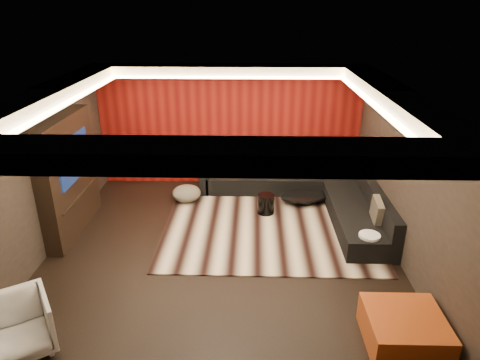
{
  "coord_description": "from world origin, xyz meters",
  "views": [
    {
      "loc": [
        0.48,
        -6.56,
        4.06
      ],
      "look_at": [
        0.3,
        0.6,
        1.05
      ],
      "focal_mm": 32.0,
      "sensor_mm": 36.0,
      "label": 1
    }
  ],
  "objects_px": {
    "white_side_table": "(368,246)",
    "coffee_table": "(305,198)",
    "armchair": "(17,327)",
    "sectional_sofa": "(308,192)",
    "orange_ottoman": "(404,330)",
    "drum_stool": "(266,204)"
  },
  "relations": [
    {
      "from": "drum_stool",
      "to": "armchair",
      "type": "xyz_separation_m",
      "value": [
        -3.18,
        -3.82,
        0.14
      ]
    },
    {
      "from": "coffee_table",
      "to": "sectional_sofa",
      "type": "xyz_separation_m",
      "value": [
        0.07,
        0.03,
        0.15
      ]
    },
    {
      "from": "white_side_table",
      "to": "coffee_table",
      "type": "bearing_deg",
      "value": 111.65
    },
    {
      "from": "drum_stool",
      "to": "white_side_table",
      "type": "xyz_separation_m",
      "value": [
        1.69,
        -1.58,
        0.0
      ]
    },
    {
      "from": "drum_stool",
      "to": "armchair",
      "type": "height_order",
      "value": "armchair"
    },
    {
      "from": "sectional_sofa",
      "to": "coffee_table",
      "type": "bearing_deg",
      "value": -157.84
    },
    {
      "from": "white_side_table",
      "to": "armchair",
      "type": "height_order",
      "value": "armchair"
    },
    {
      "from": "coffee_table",
      "to": "sectional_sofa",
      "type": "height_order",
      "value": "sectional_sofa"
    },
    {
      "from": "drum_stool",
      "to": "orange_ottoman",
      "type": "xyz_separation_m",
      "value": [
        1.64,
        -3.58,
        -0.01
      ]
    },
    {
      "from": "sectional_sofa",
      "to": "drum_stool",
      "type": "bearing_deg",
      "value": -149.3
    },
    {
      "from": "white_side_table",
      "to": "armchair",
      "type": "bearing_deg",
      "value": -155.3
    },
    {
      "from": "orange_ottoman",
      "to": "coffee_table",
      "type": "bearing_deg",
      "value": 100.86
    },
    {
      "from": "drum_stool",
      "to": "sectional_sofa",
      "type": "distance_m",
      "value": 1.07
    },
    {
      "from": "coffee_table",
      "to": "armchair",
      "type": "height_order",
      "value": "armchair"
    },
    {
      "from": "sectional_sofa",
      "to": "orange_ottoman",
      "type": "bearing_deg",
      "value": -80.12
    },
    {
      "from": "drum_stool",
      "to": "sectional_sofa",
      "type": "height_order",
      "value": "sectional_sofa"
    },
    {
      "from": "coffee_table",
      "to": "armchair",
      "type": "bearing_deg",
      "value": -132.9
    },
    {
      "from": "coffee_table",
      "to": "white_side_table",
      "type": "bearing_deg",
      "value": -68.35
    },
    {
      "from": "armchair",
      "to": "coffee_table",
      "type": "bearing_deg",
      "value": 13.76
    },
    {
      "from": "drum_stool",
      "to": "orange_ottoman",
      "type": "bearing_deg",
      "value": -65.37
    },
    {
      "from": "orange_ottoman",
      "to": "sectional_sofa",
      "type": "height_order",
      "value": "sectional_sofa"
    },
    {
      "from": "drum_stool",
      "to": "armchair",
      "type": "bearing_deg",
      "value": -129.77
    }
  ]
}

